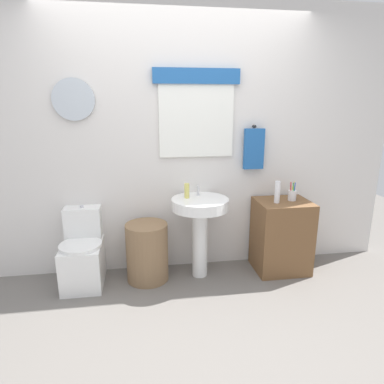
# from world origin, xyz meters

# --- Properties ---
(ground_plane) EXTENTS (8.00, 8.00, 0.00)m
(ground_plane) POSITION_xyz_m (0.00, 0.00, 0.00)
(ground_plane) COLOR slate
(back_wall) EXTENTS (4.40, 0.18, 2.60)m
(back_wall) POSITION_xyz_m (0.00, 1.15, 1.31)
(back_wall) COLOR silver
(back_wall) RESTS_ON ground_plane
(toilet) EXTENTS (0.38, 0.51, 0.73)m
(toilet) POSITION_xyz_m (-0.95, 0.88, 0.28)
(toilet) COLOR white
(toilet) RESTS_ON ground_plane
(laundry_hamper) EXTENTS (0.40, 0.40, 0.57)m
(laundry_hamper) POSITION_xyz_m (-0.35, 0.85, 0.28)
(laundry_hamper) COLOR #846647
(laundry_hamper) RESTS_ON ground_plane
(pedestal_sink) EXTENTS (0.55, 0.55, 0.80)m
(pedestal_sink) POSITION_xyz_m (0.17, 0.85, 0.61)
(pedestal_sink) COLOR white
(pedestal_sink) RESTS_ON ground_plane
(faucet) EXTENTS (0.03, 0.03, 0.10)m
(faucet) POSITION_xyz_m (0.17, 0.97, 0.85)
(faucet) COLOR silver
(faucet) RESTS_ON pedestal_sink
(wooden_cabinet) EXTENTS (0.52, 0.44, 0.73)m
(wooden_cabinet) POSITION_xyz_m (1.01, 0.85, 0.37)
(wooden_cabinet) COLOR brown
(wooden_cabinet) RESTS_ON ground_plane
(soap_bottle) EXTENTS (0.05, 0.05, 0.14)m
(soap_bottle) POSITION_xyz_m (0.05, 0.90, 0.87)
(soap_bottle) COLOR #DBD166
(soap_bottle) RESTS_ON pedestal_sink
(lotion_bottle) EXTENTS (0.05, 0.05, 0.21)m
(lotion_bottle) POSITION_xyz_m (0.91, 0.81, 0.84)
(lotion_bottle) COLOR white
(lotion_bottle) RESTS_ON wooden_cabinet
(toothbrush_cup) EXTENTS (0.08, 0.08, 0.19)m
(toothbrush_cup) POSITION_xyz_m (1.10, 0.87, 0.79)
(toothbrush_cup) COLOR silver
(toothbrush_cup) RESTS_ON wooden_cabinet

